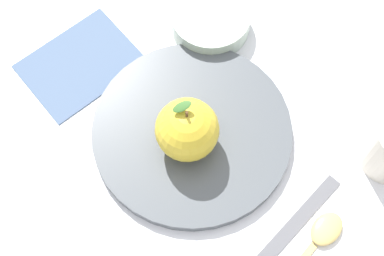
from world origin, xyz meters
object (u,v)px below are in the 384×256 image
at_px(dinner_plate, 192,131).
at_px(apple, 184,131).
at_px(spoon, 316,242).
at_px(side_bowl, 211,19).
at_px(linen_napkin, 80,64).
at_px(knife, 270,252).

bearing_deg(dinner_plate, apple, 120.65).
relative_size(dinner_plate, spoon, 1.44).
bearing_deg(side_bowl, apple, 134.86).
xyz_separation_m(dinner_plate, linen_napkin, (0.18, 0.07, -0.01)).
bearing_deg(knife, spoon, -113.24).
xyz_separation_m(dinner_plate, side_bowl, (0.13, -0.12, 0.01)).
height_order(side_bowl, linen_napkin, side_bowl).
relative_size(dinner_plate, apple, 2.83).
bearing_deg(knife, side_bowl, -22.63).
bearing_deg(side_bowl, knife, 157.37).
distance_m(side_bowl, spoon, 0.34).
xyz_separation_m(dinner_plate, knife, (-0.18, 0.01, -0.01)).
bearing_deg(spoon, side_bowl, -12.89).
bearing_deg(spoon, apple, 17.49).
bearing_deg(spoon, dinner_plate, 11.51).
xyz_separation_m(side_bowl, linen_napkin, (0.05, 0.19, -0.02)).
relative_size(side_bowl, spoon, 0.62).
height_order(dinner_plate, apple, apple).
bearing_deg(dinner_plate, side_bowl, -43.30).
distance_m(apple, linen_napkin, 0.20).
height_order(knife, spoon, spoon).
bearing_deg(dinner_plate, linen_napkin, 21.29).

